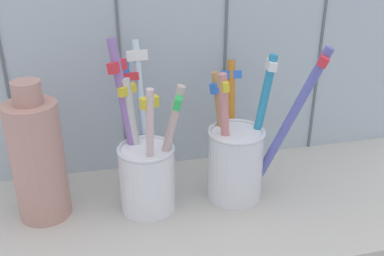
% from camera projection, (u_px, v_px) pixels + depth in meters
% --- Properties ---
extents(counter_slab, '(0.64, 0.22, 0.02)m').
position_uv_depth(counter_slab, '(195.00, 216.00, 0.50)').
color(counter_slab, '#BCB7AD').
rests_on(counter_slab, ground).
extents(tile_wall_back, '(0.64, 0.02, 0.45)m').
position_uv_depth(tile_wall_back, '(171.00, 3.00, 0.52)').
color(tile_wall_back, '#B2C1CC').
rests_on(tile_wall_back, ground).
extents(toothbrush_cup_left, '(0.08, 0.10, 0.19)m').
position_uv_depth(toothbrush_cup_left, '(146.00, 166.00, 0.49)').
color(toothbrush_cup_left, white).
rests_on(toothbrush_cup_left, counter_slab).
extents(toothbrush_cup_right, '(0.12, 0.12, 0.18)m').
position_uv_depth(toothbrush_cup_right, '(238.00, 156.00, 0.50)').
color(toothbrush_cup_right, white).
rests_on(toothbrush_cup_right, counter_slab).
extents(ceramic_vase, '(0.05, 0.05, 0.15)m').
position_uv_depth(ceramic_vase, '(38.00, 158.00, 0.46)').
color(ceramic_vase, tan).
rests_on(ceramic_vase, counter_slab).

